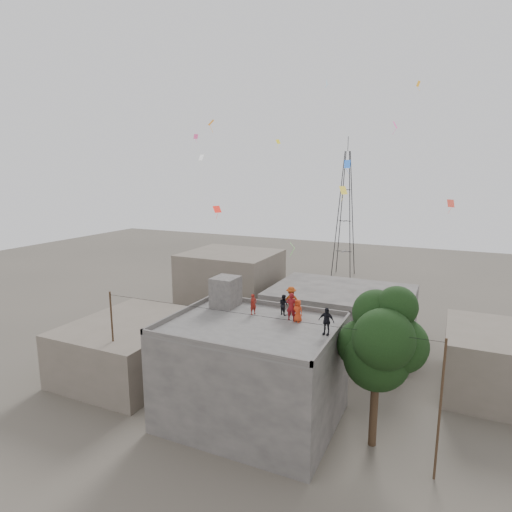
{
  "coord_description": "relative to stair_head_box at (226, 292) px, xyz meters",
  "views": [
    {
      "loc": [
        10.36,
        -21.74,
        14.96
      ],
      "look_at": [
        -0.71,
        2.11,
        9.84
      ],
      "focal_mm": 30.0,
      "sensor_mm": 36.0,
      "label": 1
    }
  ],
  "objects": [
    {
      "name": "ground",
      "position": [
        3.2,
        -2.6,
        -7.1
      ],
      "size": [
        140.0,
        140.0,
        0.0
      ],
      "primitive_type": "plane",
      "color": "#4A463D",
      "rests_on": "ground"
    },
    {
      "name": "main_building",
      "position": [
        3.2,
        -2.6,
        -4.05
      ],
      "size": [
        10.0,
        8.0,
        6.1
      ],
      "color": "#4A4845",
      "rests_on": "ground"
    },
    {
      "name": "parapet",
      "position": [
        3.2,
        -2.6,
        -0.85
      ],
      "size": [
        10.0,
        8.0,
        0.3
      ],
      "color": "#4A4845",
      "rests_on": "main_building"
    },
    {
      "name": "stair_head_box",
      "position": [
        0.0,
        0.0,
        0.0
      ],
      "size": [
        1.6,
        1.8,
        2.0
      ],
      "primitive_type": "cube",
      "color": "#4A4845",
      "rests_on": "main_building"
    },
    {
      "name": "neighbor_west",
      "position": [
        -7.8,
        -0.6,
        -5.1
      ],
      "size": [
        8.0,
        10.0,
        4.0
      ],
      "primitive_type": "cube",
      "color": "#655C50",
      "rests_on": "ground"
    },
    {
      "name": "neighbor_north",
      "position": [
        5.2,
        11.4,
        -4.6
      ],
      "size": [
        12.0,
        9.0,
        5.0
      ],
      "primitive_type": "cube",
      "color": "#4A4845",
      "rests_on": "ground"
    },
    {
      "name": "neighbor_northwest",
      "position": [
        -6.8,
        13.4,
        -3.6
      ],
      "size": [
        9.0,
        8.0,
        7.0
      ],
      "primitive_type": "cube",
      "color": "#655C50",
      "rests_on": "ground"
    },
    {
      "name": "neighbor_east",
      "position": [
        17.2,
        7.4,
        -4.9
      ],
      "size": [
        7.0,
        8.0,
        4.4
      ],
      "primitive_type": "cube",
      "color": "#655C50",
      "rests_on": "ground"
    },
    {
      "name": "tree",
      "position": [
        10.57,
        -2.0,
        -1.0
      ],
      "size": [
        4.9,
        4.6,
        9.1
      ],
      "color": "black",
      "rests_on": "ground"
    },
    {
      "name": "utility_line",
      "position": [
        3.7,
        -3.85,
        -3.27
      ],
      "size": [
        20.12,
        0.62,
        7.4
      ],
      "color": "black",
      "rests_on": "ground"
    },
    {
      "name": "transmission_tower",
      "position": [
        -0.8,
        37.4,
        1.97
      ],
      "size": [
        2.97,
        2.97,
        20.01
      ],
      "color": "black",
      "rests_on": "ground"
    },
    {
      "name": "person_red_adult",
      "position": [
        5.02,
        -0.84,
        -0.13
      ],
      "size": [
        0.68,
        0.49,
        1.73
      ],
      "primitive_type": "imported",
      "rotation": [
        0.0,
        0.0,
        3.26
      ],
      "color": "maroon",
      "rests_on": "main_building"
    },
    {
      "name": "person_orange_child",
      "position": [
        5.47,
        -0.93,
        -0.3
      ],
      "size": [
        0.76,
        0.58,
        1.39
      ],
      "primitive_type": "imported",
      "rotation": [
        0.0,
        0.0,
        -0.23
      ],
      "color": "red",
      "rests_on": "main_building"
    },
    {
      "name": "person_dark_child",
      "position": [
        4.2,
        -0.02,
        -0.34
      ],
      "size": [
        0.8,
        0.75,
        1.32
      ],
      "primitive_type": "imported",
      "rotation": [
        0.0,
        0.0,
        2.62
      ],
      "color": "black",
      "rests_on": "main_building"
    },
    {
      "name": "person_dark_adult",
      "position": [
        7.6,
        -2.24,
        -0.22
      ],
      "size": [
        0.96,
        0.48,
        1.57
      ],
      "primitive_type": "imported",
      "rotation": [
        0.0,
        0.0,
        -0.11
      ],
      "color": "black",
      "rests_on": "main_building"
    },
    {
      "name": "person_orange_adult",
      "position": [
        4.56,
        0.36,
        -0.11
      ],
      "size": [
        1.32,
        1.14,
        1.77
      ],
      "primitive_type": "imported",
      "rotation": [
        0.0,
        0.0,
        -2.62
      ],
      "color": "#A43D12",
      "rests_on": "main_building"
    },
    {
      "name": "person_red_child",
      "position": [
        2.44,
        -0.79,
        -0.34
      ],
      "size": [
        0.52,
        0.58,
        1.33
      ],
      "primitive_type": "imported",
      "rotation": [
        0.0,
        0.0,
        1.04
      ],
      "color": "maroon",
      "rests_on": "main_building"
    },
    {
      "name": "kites",
      "position": [
        4.01,
        4.45,
        8.66
      ],
      "size": [
        19.37,
        18.44,
        12.79
      ],
      "color": "#FF261A",
      "rests_on": "ground"
    }
  ]
}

